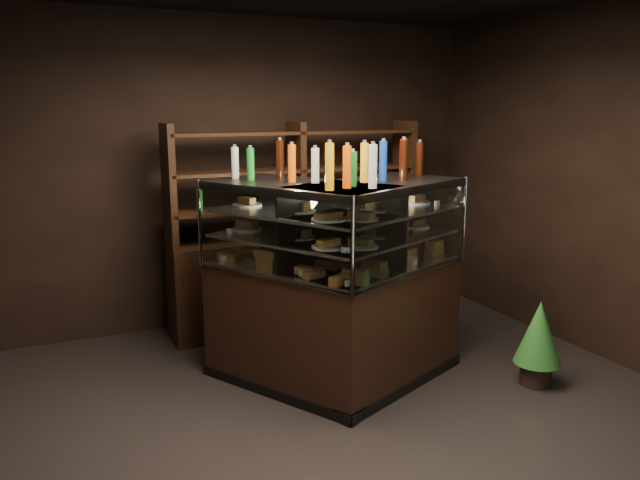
# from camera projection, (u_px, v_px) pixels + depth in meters

# --- Properties ---
(ground) EXTENTS (5.00, 5.00, 0.00)m
(ground) POSITION_uv_depth(u_px,v_px,m) (357.00, 424.00, 4.28)
(ground) COLOR black
(ground) RESTS_ON ground
(room_shell) EXTENTS (5.02, 5.02, 3.01)m
(room_shell) POSITION_uv_depth(u_px,v_px,m) (361.00, 139.00, 3.88)
(room_shell) COLOR black
(room_shell) RESTS_ON ground
(display_case) EXTENTS (2.03, 1.64, 1.59)m
(display_case) POSITION_uv_depth(u_px,v_px,m) (338.00, 317.00, 4.86)
(display_case) COLOR black
(display_case) RESTS_ON ground
(food_display) EXTENTS (1.60, 1.25, 0.48)m
(food_display) POSITION_uv_depth(u_px,v_px,m) (338.00, 233.00, 4.71)
(food_display) COLOR #BE8A44
(food_display) RESTS_ON display_case
(bottles_top) EXTENTS (1.44, 1.11, 0.30)m
(bottles_top) POSITION_uv_depth(u_px,v_px,m) (338.00, 163.00, 4.61)
(bottles_top) COLOR black
(bottles_top) RESTS_ON display_case
(potted_conifer) EXTENTS (0.36, 0.36, 0.77)m
(potted_conifer) POSITION_uv_depth(u_px,v_px,m) (539.00, 331.00, 4.81)
(potted_conifer) COLOR black
(potted_conifer) RESTS_ON ground
(back_shelving) EXTENTS (2.48, 0.42, 2.00)m
(back_shelving) POSITION_uv_depth(u_px,v_px,m) (297.00, 266.00, 6.15)
(back_shelving) COLOR black
(back_shelving) RESTS_ON ground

